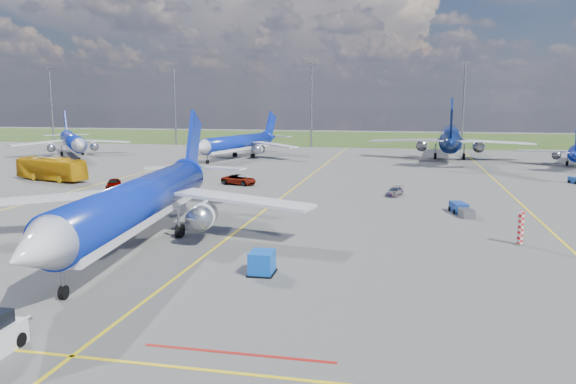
% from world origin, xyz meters
% --- Properties ---
extents(ground, '(400.00, 400.00, 0.00)m').
position_xyz_m(ground, '(0.00, 0.00, 0.00)').
color(ground, '#51514E').
rests_on(ground, ground).
extents(grass_strip, '(400.00, 80.00, 0.01)m').
position_xyz_m(grass_strip, '(0.00, 150.00, 0.00)').
color(grass_strip, '#2D4719').
rests_on(grass_strip, ground).
extents(taxiway_lines, '(60.25, 160.00, 0.02)m').
position_xyz_m(taxiway_lines, '(0.17, 27.70, 0.01)').
color(taxiway_lines, yellow).
rests_on(taxiway_lines, ground).
extents(floodlight_masts, '(202.20, 0.50, 22.70)m').
position_xyz_m(floodlight_masts, '(10.00, 110.00, 12.56)').
color(floodlight_masts, slate).
rests_on(floodlight_masts, ground).
extents(warning_post, '(0.50, 0.50, 3.00)m').
position_xyz_m(warning_post, '(26.00, 8.00, 1.50)').
color(warning_post, red).
rests_on(warning_post, ground).
extents(bg_jet_nw, '(45.86, 47.38, 9.87)m').
position_xyz_m(bg_jet_nw, '(-59.34, 72.58, 0.00)').
color(bg_jet_nw, '#0B229D').
rests_on(bg_jet_nw, ground).
extents(bg_jet_nnw, '(36.15, 42.85, 9.81)m').
position_xyz_m(bg_jet_nnw, '(-20.67, 75.88, 0.00)').
color(bg_jet_nnw, '#0B229D').
rests_on(bg_jet_nnw, ground).
extents(bg_jet_n, '(40.43, 51.19, 12.76)m').
position_xyz_m(bg_jet_n, '(25.39, 86.99, 0.00)').
color(bg_jet_n, '#081744').
rests_on(bg_jet_n, ground).
extents(main_airliner, '(37.27, 46.23, 11.21)m').
position_xyz_m(main_airliner, '(-6.84, 1.37, 0.00)').
color(main_airliner, '#0B229D').
rests_on(main_airliner, ground).
extents(uld_container, '(1.73, 2.14, 1.68)m').
position_xyz_m(uld_container, '(5.83, -4.91, 0.84)').
color(uld_container, blue).
rests_on(uld_container, ground).
extents(apron_bus, '(13.67, 6.83, 3.71)m').
position_xyz_m(apron_bus, '(-39.48, 35.69, 1.86)').
color(apron_bus, '#D5990C').
rests_on(apron_bus, ground).
extents(service_car_a, '(3.10, 4.66, 1.48)m').
position_xyz_m(service_car_a, '(-25.57, 30.09, 0.74)').
color(service_car_a, '#999999').
rests_on(service_car_a, ground).
extents(service_car_b, '(5.94, 3.98, 1.51)m').
position_xyz_m(service_car_b, '(-8.84, 37.55, 0.76)').
color(service_car_b, '#999999').
rests_on(service_car_b, ground).
extents(service_car_c, '(2.61, 4.25, 1.15)m').
position_xyz_m(service_car_c, '(14.55, 32.21, 0.57)').
color(service_car_c, '#999999').
rests_on(service_car_c, ground).
extents(baggage_tug_w, '(2.52, 5.33, 1.16)m').
position_xyz_m(baggage_tug_w, '(22.18, 21.07, 0.54)').
color(baggage_tug_w, navy).
rests_on(baggage_tug_w, ground).
extents(baggage_tug_c, '(2.54, 4.55, 0.99)m').
position_xyz_m(baggage_tug_c, '(-21.12, 40.21, 0.46)').
color(baggage_tug_c, '#1C44AA').
rests_on(baggage_tug_c, ground).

